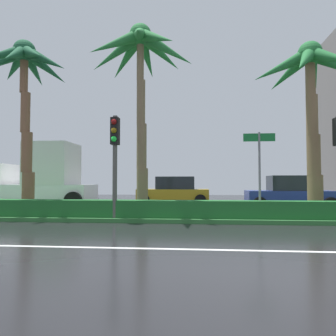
# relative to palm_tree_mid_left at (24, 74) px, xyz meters

# --- Properties ---
(ground_plane) EXTENTS (90.00, 42.00, 0.10)m
(ground_plane) POSITION_rel_palm_tree_mid_left_xyz_m (8.43, 1.30, -5.91)
(ground_plane) COLOR black
(near_lane_divider_stripe) EXTENTS (81.00, 0.14, 0.01)m
(near_lane_divider_stripe) POSITION_rel_palm_tree_mid_left_xyz_m (8.43, -5.70, -5.86)
(near_lane_divider_stripe) COLOR white
(near_lane_divider_stripe) RESTS_ON ground_plane
(median_strip) EXTENTS (85.50, 4.00, 0.15)m
(median_strip) POSITION_rel_palm_tree_mid_left_xyz_m (8.43, 0.30, -5.79)
(median_strip) COLOR #2D6B33
(median_strip) RESTS_ON ground_plane
(median_hedge) EXTENTS (76.50, 0.70, 0.60)m
(median_hedge) POSITION_rel_palm_tree_mid_left_xyz_m (8.43, -1.10, -5.41)
(median_hedge) COLOR #1E6028
(median_hedge) RESTS_ON median_strip
(palm_tree_mid_left) EXTENTS (3.89, 3.80, 7.13)m
(palm_tree_mid_left) POSITION_rel_palm_tree_mid_left_xyz_m (0.00, 0.00, 0.00)
(palm_tree_mid_left) COLOR brown
(palm_tree_mid_left) RESTS_ON median_strip
(palm_tree_centre_left) EXTENTS (4.49, 4.72, 7.71)m
(palm_tree_centre_left) POSITION_rel_palm_tree_mid_left_xyz_m (4.82, 0.27, 0.57)
(palm_tree_centre_left) COLOR #796248
(palm_tree_centre_left) RESTS_ON median_strip
(palm_tree_centre) EXTENTS (4.37, 4.13, 6.60)m
(palm_tree_centre) POSITION_rel_palm_tree_mid_left_xyz_m (11.39, 0.05, -0.65)
(palm_tree_centre) COLOR brown
(palm_tree_centre) RESTS_ON median_strip
(traffic_signal_median_left) EXTENTS (0.28, 0.43, 3.60)m
(traffic_signal_median_left) POSITION_rel_palm_tree_mid_left_xyz_m (4.20, -1.41, -3.23)
(traffic_signal_median_left) COLOR #4C4C47
(traffic_signal_median_left) RESTS_ON median_strip
(street_name_sign) EXTENTS (1.10, 0.08, 3.00)m
(street_name_sign) POSITION_rel_palm_tree_mid_left_xyz_m (9.27, -0.96, -3.78)
(street_name_sign) COLOR slate
(street_name_sign) RESTS_ON median_strip
(box_truck_lead) EXTENTS (6.40, 2.64, 3.46)m
(box_truck_lead) POSITION_rel_palm_tree_mid_left_xyz_m (-1.60, 4.03, -4.31)
(box_truck_lead) COLOR white
(box_truck_lead) RESTS_ON ground_plane
(car_in_traffic_leading) EXTENTS (4.30, 2.02, 1.72)m
(car_in_traffic_leading) POSITION_rel_palm_tree_mid_left_xyz_m (5.65, 7.14, -5.04)
(car_in_traffic_leading) COLOR #B28C1E
(car_in_traffic_leading) RESTS_ON ground_plane
(car_in_traffic_second) EXTENTS (4.30, 2.02, 1.72)m
(car_in_traffic_second) POSITION_rel_palm_tree_mid_left_xyz_m (11.80, 4.42, -5.04)
(car_in_traffic_second) COLOR navy
(car_in_traffic_second) RESTS_ON ground_plane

